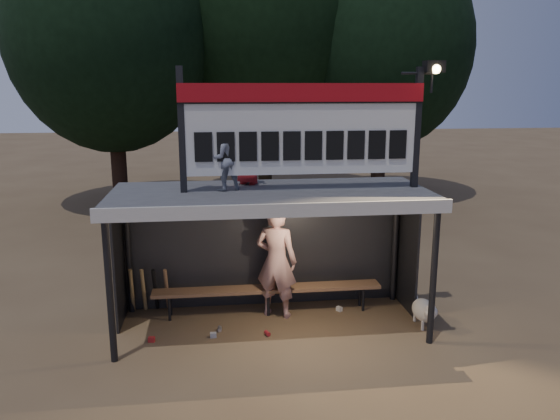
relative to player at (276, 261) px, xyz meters
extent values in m
plane|color=brown|center=(-0.14, -0.43, -0.99)|extent=(80.00, 80.00, 0.00)
imported|color=silver|center=(0.00, 0.00, 0.00)|extent=(0.85, 0.73, 1.98)
imported|color=slate|center=(-0.86, -0.36, 1.83)|extent=(0.59, 0.53, 1.01)
imported|color=#A3191D|center=(-0.46, 0.14, 1.81)|extent=(0.56, 0.50, 0.97)
cube|color=#3F3F42|center=(-0.14, -0.43, 1.27)|extent=(5.00, 2.00, 0.12)
cube|color=silver|center=(-0.14, -1.45, 1.23)|extent=(5.10, 0.06, 0.20)
cylinder|color=black|center=(-2.54, -1.33, 0.11)|extent=(0.10, 0.10, 2.20)
cylinder|color=black|center=(2.26, -1.33, 0.11)|extent=(0.10, 0.10, 2.20)
cylinder|color=black|center=(-2.54, 0.47, 0.11)|extent=(0.10, 0.10, 2.20)
cylinder|color=black|center=(2.26, 0.47, 0.11)|extent=(0.10, 0.10, 2.20)
cube|color=black|center=(-0.14, 0.57, 0.11)|extent=(5.00, 0.04, 2.20)
cube|color=black|center=(-2.64, 0.07, 0.11)|extent=(0.04, 1.00, 2.20)
cube|color=black|center=(2.36, 0.07, 0.11)|extent=(0.04, 1.00, 2.20)
cylinder|color=black|center=(-0.14, 0.57, 1.16)|extent=(5.00, 0.06, 0.06)
cube|color=black|center=(-1.49, -0.43, 2.28)|extent=(0.10, 0.10, 1.90)
cube|color=black|center=(2.21, -0.43, 2.28)|extent=(0.10, 0.10, 1.90)
cube|color=silver|center=(0.36, -0.43, 2.28)|extent=(3.80, 0.08, 1.40)
cube|color=#A20B12|center=(0.36, -0.48, 2.84)|extent=(3.80, 0.04, 0.28)
cube|color=black|center=(0.36, -0.49, 2.69)|extent=(3.80, 0.02, 0.03)
cube|color=black|center=(-1.17, -0.48, 2.03)|extent=(0.27, 0.03, 0.45)
cube|color=black|center=(-0.83, -0.48, 2.03)|extent=(0.27, 0.03, 0.45)
cube|color=black|center=(-0.49, -0.48, 2.03)|extent=(0.27, 0.03, 0.45)
cube|color=black|center=(-0.15, -0.48, 2.03)|extent=(0.27, 0.03, 0.45)
cube|color=black|center=(0.19, -0.48, 2.03)|extent=(0.27, 0.03, 0.45)
cube|color=black|center=(0.53, -0.48, 2.03)|extent=(0.27, 0.03, 0.45)
cube|color=black|center=(0.87, -0.48, 2.03)|extent=(0.27, 0.03, 0.45)
cube|color=black|center=(1.21, -0.48, 2.03)|extent=(0.27, 0.03, 0.45)
cube|color=black|center=(1.55, -0.48, 2.03)|extent=(0.27, 0.03, 0.45)
cube|color=black|center=(1.89, -0.48, 2.03)|extent=(0.27, 0.03, 0.45)
cylinder|color=black|center=(2.16, -0.43, 3.13)|extent=(0.50, 0.04, 0.04)
cylinder|color=black|center=(2.41, -0.43, 2.98)|extent=(0.04, 0.04, 0.30)
cube|color=black|center=(2.41, -0.48, 3.23)|extent=(0.30, 0.22, 0.18)
sphere|color=#FFD88C|center=(2.41, -0.57, 3.19)|extent=(0.14, 0.14, 0.14)
cube|color=brown|center=(-0.14, 0.12, -0.54)|extent=(4.00, 0.35, 0.06)
cylinder|color=black|center=(-1.84, 0.00, -0.77)|extent=(0.05, 0.05, 0.45)
cylinder|color=black|center=(-1.84, 0.24, -0.77)|extent=(0.05, 0.05, 0.45)
cylinder|color=black|center=(-0.14, 0.00, -0.77)|extent=(0.05, 0.05, 0.45)
cylinder|color=black|center=(-0.14, 0.24, -0.77)|extent=(0.05, 0.05, 0.45)
cylinder|color=black|center=(1.56, 0.00, -0.77)|extent=(0.05, 0.05, 0.45)
cylinder|color=black|center=(1.56, 0.24, -0.77)|extent=(0.05, 0.05, 0.45)
cylinder|color=black|center=(-4.14, 9.57, 0.88)|extent=(0.50, 0.50, 3.74)
ellipsoid|color=black|center=(-4.14, 9.57, 4.53)|extent=(6.46, 6.46, 7.48)
cylinder|color=black|center=(0.86, 11.07, 1.10)|extent=(0.50, 0.50, 4.18)
ellipsoid|color=black|center=(0.86, 11.07, 5.18)|extent=(7.22, 7.22, 8.36)
cylinder|color=black|center=(4.86, 10.07, 0.77)|extent=(0.50, 0.50, 3.52)
ellipsoid|color=black|center=(4.86, 10.07, 4.21)|extent=(6.08, 6.08, 7.04)
ellipsoid|color=silver|center=(2.40, -0.72, -0.72)|extent=(0.36, 0.58, 0.36)
sphere|color=#F0E4D0|center=(2.40, -1.00, -0.63)|extent=(0.22, 0.22, 0.22)
cone|color=beige|center=(2.40, -1.10, -0.65)|extent=(0.10, 0.10, 0.10)
cone|color=beige|center=(2.35, -1.02, -0.53)|extent=(0.06, 0.06, 0.07)
cone|color=silver|center=(2.45, -1.02, -0.53)|extent=(0.06, 0.06, 0.07)
cylinder|color=beige|center=(2.32, -0.90, -0.90)|extent=(0.05, 0.05, 0.18)
cylinder|color=beige|center=(2.48, -0.90, -0.90)|extent=(0.05, 0.05, 0.18)
cylinder|color=silver|center=(2.32, -0.54, -0.90)|extent=(0.05, 0.05, 0.18)
cylinder|color=beige|center=(2.48, -0.54, -0.90)|extent=(0.05, 0.05, 0.18)
cylinder|color=beige|center=(2.40, -0.42, -0.65)|extent=(0.04, 0.16, 0.14)
cylinder|color=olive|center=(-2.51, 0.39, -0.56)|extent=(0.09, 0.27, 0.84)
cylinder|color=#A8844E|center=(-2.31, 0.39, -0.56)|extent=(0.07, 0.30, 0.83)
cylinder|color=black|center=(-2.11, 0.39, -0.56)|extent=(0.08, 0.33, 0.83)
cylinder|color=#916643|center=(-1.91, 0.39, -0.56)|extent=(0.07, 0.35, 0.82)
cube|color=#AF1E1E|center=(-2.07, -0.78, -0.95)|extent=(0.11, 0.08, 0.08)
cylinder|color=#B6B5BA|center=(-1.00, -0.52, -0.96)|extent=(0.07, 0.12, 0.07)
cube|color=beige|center=(1.13, 0.04, -0.95)|extent=(0.11, 0.12, 0.08)
cylinder|color=#B21E24|center=(-0.24, -0.77, -0.96)|extent=(0.10, 0.14, 0.07)
cube|color=#A2A2A7|center=(-1.10, -0.74, -0.95)|extent=(0.10, 0.07, 0.08)
camera|label=1|loc=(-1.02, -8.86, 2.95)|focal=35.00mm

